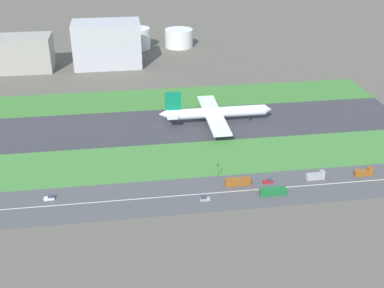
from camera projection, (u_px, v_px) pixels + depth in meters
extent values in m
plane|color=#5B564C|center=(160.00, 126.00, 274.92)|extent=(800.00, 800.00, 0.00)
cube|color=#38383D|center=(160.00, 126.00, 274.89)|extent=(280.00, 46.00, 0.10)
cube|color=#3D7A33|center=(154.00, 99.00, 311.03)|extent=(280.00, 36.00, 0.10)
cube|color=#427F38|center=(167.00, 161.00, 238.76)|extent=(280.00, 36.00, 0.10)
cube|color=#4C4C4F|center=(174.00, 196.00, 210.55)|extent=(280.00, 28.00, 0.10)
cube|color=silver|center=(174.00, 196.00, 210.53)|extent=(266.00, 0.50, 0.01)
cylinder|color=white|center=(217.00, 112.00, 276.20)|extent=(56.00, 6.00, 6.00)
cone|color=white|center=(268.00, 109.00, 280.02)|extent=(4.00, 5.70, 5.70)
cone|color=white|center=(163.00, 114.00, 271.96)|extent=(5.00, 5.40, 5.40)
cube|color=#0C724C|center=(173.00, 102.00, 269.38)|extent=(9.00, 0.80, 11.00)
cube|color=white|center=(171.00, 113.00, 272.44)|extent=(6.00, 16.00, 0.60)
cube|color=white|center=(209.00, 104.00, 289.71)|extent=(10.00, 26.00, 1.00)
cylinder|color=gray|center=(212.00, 112.00, 285.55)|extent=(5.00, 3.20, 3.20)
cube|color=white|center=(218.00, 125.00, 263.27)|extent=(10.00, 26.00, 1.00)
cylinder|color=gray|center=(218.00, 124.00, 269.69)|extent=(5.00, 3.20, 3.20)
cylinder|color=black|center=(250.00, 118.00, 280.79)|extent=(1.00, 1.00, 3.20)
cylinder|color=black|center=(209.00, 118.00, 280.87)|extent=(1.00, 1.00, 3.20)
cylinder|color=black|center=(211.00, 123.00, 274.70)|extent=(1.00, 1.00, 3.20)
cube|color=silver|center=(49.00, 198.00, 207.92)|extent=(4.40, 1.80, 1.10)
cube|color=#333D4C|center=(51.00, 196.00, 207.57)|extent=(2.20, 1.66, 0.90)
cube|color=#99999E|center=(205.00, 199.00, 207.49)|extent=(4.40, 1.80, 1.10)
cube|color=#333D4C|center=(203.00, 197.00, 206.93)|extent=(2.20, 1.66, 0.90)
cube|color=#B2191E|center=(268.00, 182.00, 220.17)|extent=(4.40, 1.80, 1.10)
cube|color=#333D4C|center=(270.00, 180.00, 219.82)|extent=(2.20, 1.66, 0.90)
cube|color=brown|center=(238.00, 182.00, 217.96)|extent=(11.60, 2.50, 3.00)
cube|color=brown|center=(238.00, 179.00, 217.17)|extent=(10.80, 2.30, 0.50)
cube|color=#99999E|center=(315.00, 176.00, 222.62)|extent=(8.40, 2.50, 2.80)
cube|color=#99999E|center=(322.00, 172.00, 222.12)|extent=(2.00, 2.30, 1.20)
cube|color=brown|center=(363.00, 173.00, 225.57)|extent=(8.40, 2.50, 2.80)
cube|color=brown|center=(370.00, 168.00, 225.07)|extent=(2.00, 2.30, 1.20)
cube|color=#19662D|center=(273.00, 192.00, 210.84)|extent=(11.60, 2.50, 3.00)
cube|color=#19662D|center=(273.00, 188.00, 210.03)|extent=(10.80, 2.30, 0.50)
cylinder|color=#4C4C51|center=(218.00, 171.00, 223.37)|extent=(0.24, 0.24, 6.00)
cube|color=black|center=(218.00, 165.00, 221.73)|extent=(0.36, 0.36, 1.20)
sphere|color=#19D826|center=(218.00, 164.00, 221.42)|extent=(0.24, 0.24, 0.24)
cube|color=#9E998E|center=(24.00, 53.00, 358.26)|extent=(40.19, 27.01, 24.99)
cube|color=#B2B2B7|center=(107.00, 44.00, 363.99)|extent=(49.72, 26.74, 33.76)
cylinder|color=silver|center=(137.00, 38.00, 410.50)|extent=(21.56, 21.56, 17.13)
cylinder|color=silver|center=(179.00, 38.00, 415.47)|extent=(23.71, 23.71, 14.96)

